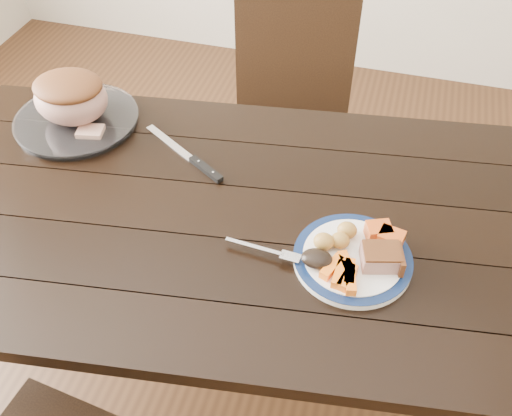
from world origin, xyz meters
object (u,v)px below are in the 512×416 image
(dining_table, at_px, (228,236))
(chair_far, at_px, (291,115))
(carving_knife, at_px, (197,162))
(dinner_plate, at_px, (352,259))
(serving_platter, at_px, (77,121))
(pork_slice, at_px, (381,257))
(roast_joint, at_px, (71,99))
(fork, at_px, (268,251))

(dining_table, relative_size, chair_far, 1.84)
(carving_knife, bearing_deg, dining_table, -16.09)
(dinner_plate, height_order, serving_platter, serving_platter)
(dinner_plate, distance_m, pork_slice, 0.07)
(dinner_plate, distance_m, roast_joint, 0.90)
(serving_platter, xyz_separation_m, roast_joint, (0.00, 0.00, 0.08))
(dinner_plate, distance_m, fork, 0.19)
(dining_table, xyz_separation_m, serving_platter, (-0.53, 0.22, 0.10))
(pork_slice, bearing_deg, dining_table, 168.02)
(dinner_plate, xyz_separation_m, carving_knife, (-0.45, 0.22, -0.00))
(chair_far, xyz_separation_m, dinner_plate, (0.32, -0.81, 0.23))
(chair_far, relative_size, serving_platter, 2.71)
(serving_platter, relative_size, pork_slice, 4.07)
(dining_table, height_order, roast_joint, roast_joint)
(roast_joint, bearing_deg, dinner_plate, -19.22)
(dinner_plate, xyz_separation_m, serving_platter, (-0.85, 0.30, 0.00))
(dinner_plate, xyz_separation_m, fork, (-0.19, -0.04, 0.01))
(chair_far, distance_m, fork, 0.90)
(dining_table, distance_m, pork_slice, 0.41)
(chair_far, relative_size, fork, 5.21)
(serving_platter, distance_m, roast_joint, 0.08)
(dinner_plate, relative_size, roast_joint, 1.29)
(dining_table, distance_m, dinner_plate, 0.35)
(dining_table, height_order, fork, fork)
(dining_table, bearing_deg, serving_platter, 157.33)
(serving_platter, height_order, pork_slice, pork_slice)
(dining_table, relative_size, fork, 9.58)
(chair_far, distance_m, pork_slice, 0.94)
(dining_table, xyz_separation_m, pork_slice, (0.38, -0.08, 0.13))
(serving_platter, bearing_deg, roast_joint, 0.00)
(carving_knife, bearing_deg, chair_far, 109.38)
(roast_joint, height_order, carving_knife, roast_joint)
(serving_platter, distance_m, fork, 0.74)
(fork, xyz_separation_m, carving_knife, (-0.27, 0.26, -0.01))
(fork, bearing_deg, pork_slice, 12.04)
(chair_far, height_order, fork, chair_far)
(dinner_plate, bearing_deg, fork, -168.26)
(dining_table, relative_size, serving_platter, 4.97)
(chair_far, distance_m, carving_knife, 0.65)
(dining_table, xyz_separation_m, chair_far, (-0.00, 0.74, -0.13))
(serving_platter, bearing_deg, dining_table, -22.67)
(chair_far, distance_m, serving_platter, 0.77)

